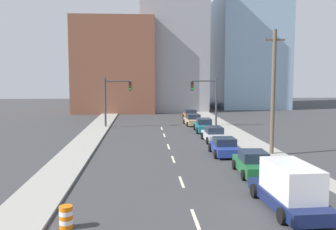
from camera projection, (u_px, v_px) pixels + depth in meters
name	position (u px, v px, depth m)	size (l,w,h in m)	color
sidewalk_left	(104.00, 120.00, 53.35)	(2.73, 91.22, 0.15)	gray
sidewalk_right	(212.00, 119.00, 54.40)	(2.73, 91.22, 0.15)	gray
lane_stripe_at_8m	(195.00, 219.00, 16.62)	(0.16, 2.40, 0.01)	beige
lane_stripe_at_14m	(182.00, 182.00, 22.44)	(0.16, 2.40, 0.01)	beige
lane_stripe_at_20m	(173.00, 159.00, 28.55)	(0.16, 2.40, 0.01)	beige
lane_stripe_at_25m	(168.00, 147.00, 33.73)	(0.16, 2.40, 0.01)	beige
lane_stripe_at_32m	(164.00, 135.00, 40.21)	(0.16, 2.40, 0.01)	beige
lane_stripe_at_37m	(162.00, 128.00, 45.52)	(0.16, 2.40, 0.01)	beige
building_brick_left	(116.00, 66.00, 69.12)	(14.00, 16.00, 16.38)	brown
building_office_center	(171.00, 44.00, 73.34)	(12.00, 20.00, 25.33)	#99999E
building_glass_right	(246.00, 8.00, 77.59)	(13.00, 20.00, 40.86)	#8CADC6
traffic_signal_left	(113.00, 96.00, 46.02)	(3.37, 0.35, 6.14)	#38383D
traffic_signal_right	(209.00, 96.00, 46.83)	(3.37, 0.35, 6.14)	#38383D
utility_pole_right_mid	(273.00, 92.00, 29.51)	(1.60, 0.32, 9.95)	brown
traffic_barrel	(66.00, 217.00, 15.56)	(0.56, 0.56, 0.95)	orange
box_truck_navy	(289.00, 188.00, 17.64)	(2.47, 5.81, 2.25)	#141E47
sedan_green	(253.00, 164.00, 24.13)	(2.23, 4.46, 1.52)	#1E6033
sedan_blue	(224.00, 147.00, 30.12)	(2.17, 4.25, 1.39)	navy
sedan_silver	(214.00, 135.00, 36.31)	(2.07, 4.55, 1.45)	#B2B2BC
sedan_teal	(204.00, 126.00, 42.75)	(2.16, 4.78, 1.52)	#196B75
sedan_tan	(193.00, 120.00, 48.55)	(2.28, 4.54, 1.44)	tan
sedan_orange	(191.00, 115.00, 54.29)	(2.02, 4.29, 1.51)	orange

